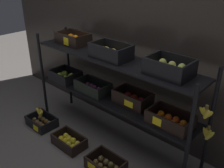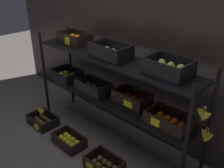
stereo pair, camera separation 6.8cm
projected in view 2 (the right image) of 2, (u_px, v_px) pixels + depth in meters
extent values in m
plane|color=#605B56|center=(112.00, 138.00, 2.76)|extent=(10.00, 10.00, 0.00)
cube|color=#2D2823|center=(139.00, 30.00, 2.52)|extent=(4.25, 0.12, 2.24)
cylinder|color=black|center=(45.00, 76.00, 2.99)|extent=(0.03, 0.03, 1.03)
cylinder|color=black|center=(185.00, 149.00, 1.83)|extent=(0.03, 0.03, 1.03)
cylinder|color=black|center=(71.00, 67.00, 3.24)|extent=(0.03, 0.03, 1.03)
cylinder|color=black|center=(209.00, 126.00, 2.08)|extent=(0.03, 0.03, 1.03)
cube|color=black|center=(112.00, 98.00, 2.54)|extent=(1.82, 0.35, 0.02)
cube|color=black|center=(112.00, 58.00, 2.36)|extent=(1.82, 0.35, 0.02)
cube|color=black|center=(67.00, 79.00, 2.93)|extent=(0.32, 0.25, 0.01)
cube|color=black|center=(58.00, 77.00, 2.83)|extent=(0.32, 0.02, 0.10)
cube|color=black|center=(75.00, 71.00, 2.98)|extent=(0.32, 0.02, 0.10)
cube|color=black|center=(59.00, 71.00, 3.00)|extent=(0.02, 0.22, 0.10)
cube|color=black|center=(75.00, 78.00, 2.81)|extent=(0.02, 0.22, 0.10)
sphere|color=#93C234|center=(61.00, 75.00, 2.92)|extent=(0.07, 0.07, 0.07)
sphere|color=#8DB83D|center=(67.00, 78.00, 2.85)|extent=(0.07, 0.07, 0.07)
sphere|color=#91B830|center=(66.00, 73.00, 2.97)|extent=(0.07, 0.07, 0.07)
sphere|color=#97C541|center=(72.00, 76.00, 2.90)|extent=(0.07, 0.07, 0.07)
cube|color=black|center=(93.00, 91.00, 2.66)|extent=(0.37, 0.21, 0.01)
cube|color=black|center=(86.00, 89.00, 2.57)|extent=(0.37, 0.02, 0.10)
cube|color=black|center=(100.00, 83.00, 2.69)|extent=(0.37, 0.02, 0.10)
cube|color=black|center=(82.00, 81.00, 2.74)|extent=(0.02, 0.18, 0.10)
cube|color=black|center=(105.00, 91.00, 2.52)|extent=(0.02, 0.18, 0.10)
sphere|color=#631E57|center=(84.00, 86.00, 2.69)|extent=(0.05, 0.05, 0.05)
sphere|color=#63174E|center=(87.00, 87.00, 2.66)|extent=(0.05, 0.05, 0.05)
sphere|color=#5C2454|center=(91.00, 89.00, 2.62)|extent=(0.05, 0.05, 0.05)
sphere|color=#562A4A|center=(95.00, 91.00, 2.59)|extent=(0.05, 0.05, 0.05)
sphere|color=#661C4F|center=(99.00, 93.00, 2.55)|extent=(0.05, 0.05, 0.05)
sphere|color=#5D2F57|center=(89.00, 84.00, 2.74)|extent=(0.05, 0.05, 0.05)
sphere|color=#642951|center=(92.00, 85.00, 2.70)|extent=(0.05, 0.05, 0.05)
sphere|color=#6B2050|center=(95.00, 87.00, 2.66)|extent=(0.05, 0.05, 0.05)
sphere|color=#60225C|center=(99.00, 89.00, 2.62)|extent=(0.05, 0.05, 0.05)
sphere|color=#6B2B5D|center=(103.00, 91.00, 2.59)|extent=(0.05, 0.05, 0.05)
cube|color=black|center=(132.00, 103.00, 2.42)|extent=(0.35, 0.22, 0.01)
cube|color=black|center=(125.00, 101.00, 2.32)|extent=(0.35, 0.02, 0.12)
cube|color=black|center=(139.00, 94.00, 2.45)|extent=(0.35, 0.02, 0.12)
cube|color=black|center=(119.00, 92.00, 2.49)|extent=(0.02, 0.18, 0.12)
cube|color=black|center=(147.00, 104.00, 2.28)|extent=(0.02, 0.18, 0.12)
sphere|color=red|center=(123.00, 98.00, 2.43)|extent=(0.07, 0.07, 0.07)
sphere|color=red|center=(130.00, 101.00, 2.38)|extent=(0.07, 0.07, 0.07)
sphere|color=red|center=(137.00, 104.00, 2.33)|extent=(0.07, 0.07, 0.07)
sphere|color=red|center=(128.00, 96.00, 2.47)|extent=(0.07, 0.07, 0.07)
sphere|color=red|center=(134.00, 98.00, 2.42)|extent=(0.07, 0.07, 0.07)
sphere|color=red|center=(141.00, 101.00, 2.37)|extent=(0.07, 0.07, 0.07)
cube|color=yellow|center=(128.00, 104.00, 2.30)|extent=(0.10, 0.01, 0.06)
cube|color=black|center=(168.00, 125.00, 2.10)|extent=(0.37, 0.23, 0.01)
cube|color=black|center=(162.00, 124.00, 2.01)|extent=(0.37, 0.02, 0.10)
cube|color=black|center=(176.00, 114.00, 2.14)|extent=(0.37, 0.02, 0.10)
cube|color=black|center=(151.00, 111.00, 2.19)|extent=(0.02, 0.20, 0.10)
cube|color=black|center=(188.00, 128.00, 1.97)|extent=(0.02, 0.20, 0.10)
sphere|color=orange|center=(156.00, 118.00, 2.13)|extent=(0.06, 0.06, 0.06)
sphere|color=orange|center=(163.00, 121.00, 2.09)|extent=(0.06, 0.06, 0.06)
sphere|color=orange|center=(171.00, 125.00, 2.04)|extent=(0.06, 0.06, 0.06)
sphere|color=orange|center=(177.00, 128.00, 2.00)|extent=(0.06, 0.06, 0.06)
sphere|color=orange|center=(160.00, 115.00, 2.18)|extent=(0.06, 0.06, 0.06)
sphere|color=orange|center=(167.00, 118.00, 2.13)|extent=(0.06, 0.06, 0.06)
sphere|color=orange|center=(175.00, 121.00, 2.09)|extent=(0.06, 0.06, 0.06)
sphere|color=orange|center=(182.00, 125.00, 2.04)|extent=(0.06, 0.06, 0.06)
cube|color=yellow|center=(155.00, 122.00, 2.04)|extent=(0.08, 0.01, 0.07)
cube|color=black|center=(75.00, 43.00, 2.75)|extent=(0.36, 0.23, 0.01)
cube|color=black|center=(66.00, 39.00, 2.66)|extent=(0.36, 0.02, 0.11)
cube|color=black|center=(82.00, 35.00, 2.80)|extent=(0.36, 0.02, 0.11)
cube|color=black|center=(65.00, 34.00, 2.84)|extent=(0.02, 0.20, 0.11)
cube|color=black|center=(85.00, 40.00, 2.62)|extent=(0.02, 0.20, 0.11)
sphere|color=orange|center=(67.00, 38.00, 2.77)|extent=(0.07, 0.07, 0.07)
sphere|color=orange|center=(72.00, 39.00, 2.71)|extent=(0.07, 0.07, 0.07)
sphere|color=orange|center=(77.00, 41.00, 2.66)|extent=(0.07, 0.07, 0.07)
sphere|color=orange|center=(72.00, 37.00, 2.81)|extent=(0.07, 0.07, 0.07)
sphere|color=orange|center=(77.00, 38.00, 2.76)|extent=(0.07, 0.07, 0.07)
sphere|color=orange|center=(82.00, 40.00, 2.70)|extent=(0.07, 0.07, 0.07)
cube|color=yellow|center=(67.00, 41.00, 2.64)|extent=(0.08, 0.01, 0.08)
cube|color=black|center=(111.00, 57.00, 2.33)|extent=(0.37, 0.23, 0.01)
cube|color=black|center=(102.00, 53.00, 2.23)|extent=(0.37, 0.02, 0.12)
cube|color=black|center=(119.00, 48.00, 2.37)|extent=(0.37, 0.02, 0.12)
cube|color=black|center=(98.00, 46.00, 2.41)|extent=(0.02, 0.20, 0.12)
cube|color=black|center=(125.00, 55.00, 2.19)|extent=(0.02, 0.20, 0.12)
sphere|color=#E1BD4E|center=(102.00, 52.00, 2.35)|extent=(0.07, 0.07, 0.07)
sphere|color=#D4C848|center=(108.00, 54.00, 2.29)|extent=(0.07, 0.07, 0.07)
sphere|color=gold|center=(115.00, 56.00, 2.24)|extent=(0.07, 0.07, 0.07)
sphere|color=gold|center=(106.00, 50.00, 2.39)|extent=(0.07, 0.07, 0.07)
sphere|color=gold|center=(113.00, 52.00, 2.33)|extent=(0.07, 0.07, 0.07)
sphere|color=#DCBC57|center=(121.00, 54.00, 2.28)|extent=(0.07, 0.07, 0.07)
cube|color=black|center=(168.00, 75.00, 1.98)|extent=(0.35, 0.26, 0.01)
cube|color=black|center=(159.00, 71.00, 1.87)|extent=(0.35, 0.02, 0.13)
cube|color=black|center=(177.00, 62.00, 2.03)|extent=(0.35, 0.02, 0.13)
cube|color=black|center=(151.00, 61.00, 2.05)|extent=(0.02, 0.23, 0.13)
cube|color=black|center=(188.00, 72.00, 1.85)|extent=(0.02, 0.23, 0.13)
ellipsoid|color=#B3C25D|center=(156.00, 67.00, 1.98)|extent=(0.07, 0.07, 0.09)
ellipsoid|color=#A6B458|center=(165.00, 70.00, 1.94)|extent=(0.07, 0.07, 0.09)
ellipsoid|color=#AAC24D|center=(175.00, 73.00, 1.88)|extent=(0.07, 0.07, 0.09)
ellipsoid|color=#B1BB4B|center=(162.00, 64.00, 2.03)|extent=(0.07, 0.07, 0.09)
ellipsoid|color=#B7B64F|center=(171.00, 67.00, 1.98)|extent=(0.07, 0.07, 0.09)
ellipsoid|color=#AAC24F|center=(180.00, 70.00, 1.93)|extent=(0.07, 0.07, 0.09)
cylinder|color=brown|center=(208.00, 129.00, 1.94)|extent=(0.02, 0.02, 0.02)
ellipsoid|color=yellow|center=(204.00, 135.00, 1.98)|extent=(0.08, 0.03, 0.11)
ellipsoid|color=yellow|center=(206.00, 136.00, 1.98)|extent=(0.05, 0.03, 0.12)
ellipsoid|color=yellow|center=(207.00, 137.00, 1.97)|extent=(0.05, 0.03, 0.12)
ellipsoid|color=yellow|center=(208.00, 138.00, 1.96)|extent=(0.08, 0.03, 0.11)
cylinder|color=brown|center=(205.00, 108.00, 1.75)|extent=(0.02, 0.02, 0.02)
ellipsoid|color=yellow|center=(201.00, 114.00, 1.79)|extent=(0.08, 0.03, 0.09)
ellipsoid|color=yellow|center=(203.00, 114.00, 1.79)|extent=(0.06, 0.03, 0.09)
ellipsoid|color=yellow|center=(204.00, 115.00, 1.78)|extent=(0.03, 0.03, 0.09)
ellipsoid|color=yellow|center=(204.00, 116.00, 1.77)|extent=(0.06, 0.03, 0.09)
ellipsoid|color=yellow|center=(206.00, 116.00, 1.77)|extent=(0.08, 0.03, 0.09)
cube|color=black|center=(43.00, 124.00, 3.00)|extent=(0.34, 0.24, 0.01)
cube|color=black|center=(34.00, 124.00, 2.90)|extent=(0.34, 0.02, 0.10)
cube|color=black|center=(51.00, 116.00, 3.05)|extent=(0.34, 0.02, 0.10)
cube|color=black|center=(36.00, 114.00, 3.08)|extent=(0.02, 0.21, 0.10)
cube|color=black|center=(51.00, 125.00, 2.87)|extent=(0.02, 0.21, 0.10)
ellipsoid|color=brown|center=(36.00, 119.00, 3.02)|extent=(0.05, 0.05, 0.07)
ellipsoid|color=brown|center=(38.00, 121.00, 2.98)|extent=(0.05, 0.05, 0.07)
ellipsoid|color=brown|center=(41.00, 123.00, 2.94)|extent=(0.05, 0.05, 0.07)
ellipsoid|color=brown|center=(44.00, 125.00, 2.90)|extent=(0.05, 0.05, 0.07)
ellipsoid|color=brown|center=(42.00, 117.00, 3.06)|extent=(0.05, 0.05, 0.07)
ellipsoid|color=brown|center=(45.00, 118.00, 3.03)|extent=(0.05, 0.05, 0.07)
ellipsoid|color=brown|center=(47.00, 120.00, 2.99)|extent=(0.05, 0.05, 0.07)
ellipsoid|color=brown|center=(50.00, 122.00, 2.95)|extent=(0.05, 0.05, 0.07)
cube|color=yellow|center=(37.00, 126.00, 2.85)|extent=(0.09, 0.01, 0.07)
cube|color=black|center=(69.00, 144.00, 2.66)|extent=(0.35, 0.21, 0.01)
cube|color=black|center=(61.00, 144.00, 2.57)|extent=(0.35, 0.02, 0.11)
cube|color=black|center=(76.00, 135.00, 2.70)|extent=(0.35, 0.02, 0.11)
cube|color=black|center=(60.00, 133.00, 2.74)|extent=(0.02, 0.18, 0.11)
cube|color=black|center=(79.00, 147.00, 2.53)|extent=(0.02, 0.18, 0.11)
ellipsoid|color=yellow|center=(61.00, 138.00, 2.68)|extent=(0.06, 0.06, 0.08)
ellipsoid|color=yellow|center=(65.00, 140.00, 2.65)|extent=(0.06, 0.06, 0.08)
ellipsoid|color=yellow|center=(68.00, 144.00, 2.60)|extent=(0.06, 0.06, 0.08)
ellipsoid|color=yellow|center=(73.00, 146.00, 2.56)|extent=(0.06, 0.06, 0.08)
ellipsoid|color=yellow|center=(66.00, 135.00, 2.72)|extent=(0.06, 0.06, 0.08)
ellipsoid|color=yellow|center=(69.00, 138.00, 2.68)|extent=(0.06, 0.06, 0.08)
ellipsoid|color=yellow|center=(73.00, 140.00, 2.65)|extent=(0.06, 0.06, 0.08)
ellipsoid|color=yellow|center=(77.00, 144.00, 2.60)|extent=(0.06, 0.06, 0.08)
cube|color=black|center=(112.00, 158.00, 2.39)|extent=(0.34, 0.02, 0.12)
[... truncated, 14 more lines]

